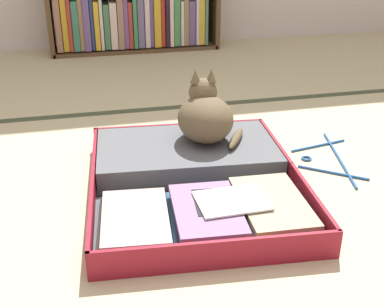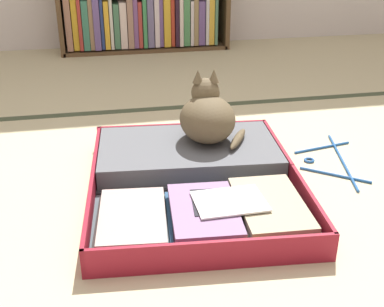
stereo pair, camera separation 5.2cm
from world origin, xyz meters
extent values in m
plane|color=#C3B88E|center=(0.00, 0.00, 0.00)|extent=(10.00, 10.00, 0.00)
cube|color=#3E4831|center=(0.00, 1.07, 0.00)|extent=(4.80, 0.05, 0.00)
cube|color=brown|center=(0.03, 2.26, 0.01)|extent=(1.12, 0.25, 0.02)
cube|color=#A3725C|center=(-0.48, 2.26, 0.21)|extent=(0.04, 0.21, 0.35)
cube|color=gold|center=(-0.44, 2.27, 0.20)|extent=(0.04, 0.21, 0.33)
cube|color=#AE352F|center=(-0.41, 2.25, 0.22)|extent=(0.02, 0.21, 0.37)
cube|color=#3A7D62|center=(-0.37, 2.25, 0.20)|extent=(0.04, 0.21, 0.32)
cube|color=#A27D59|center=(-0.34, 2.26, 0.21)|extent=(0.03, 0.21, 0.34)
cube|color=#6A5293|center=(-0.30, 2.25, 0.22)|extent=(0.04, 0.21, 0.37)
cube|color=navy|center=(-0.27, 2.26, 0.22)|extent=(0.02, 0.21, 0.38)
cube|color=yellow|center=(-0.24, 2.26, 0.19)|extent=(0.03, 0.21, 0.31)
cube|color=silver|center=(-0.20, 2.25, 0.22)|extent=(0.02, 0.21, 0.36)
cube|color=#477A58|center=(-0.17, 2.26, 0.18)|extent=(0.04, 0.21, 0.29)
cube|color=beige|center=(-0.13, 2.26, 0.19)|extent=(0.04, 0.21, 0.30)
cube|color=#A07863|center=(-0.08, 2.25, 0.21)|extent=(0.04, 0.21, 0.35)
cube|color=#7C4F88|center=(-0.04, 2.26, 0.21)|extent=(0.03, 0.21, 0.35)
cube|color=#AC3831|center=(-0.01, 2.26, 0.19)|extent=(0.03, 0.21, 0.30)
cube|color=#3C8B52|center=(0.02, 2.25, 0.20)|extent=(0.03, 0.21, 0.33)
cube|color=slate|center=(0.06, 2.26, 0.21)|extent=(0.04, 0.21, 0.36)
cube|color=silver|center=(0.10, 2.26, 0.21)|extent=(0.03, 0.21, 0.36)
cube|color=#6B5193|center=(0.13, 2.27, 0.22)|extent=(0.03, 0.21, 0.37)
cube|color=gold|center=(0.17, 2.25, 0.19)|extent=(0.04, 0.21, 0.32)
cube|color=#C33D29|center=(0.21, 2.26, 0.19)|extent=(0.02, 0.21, 0.31)
cube|color=#2A1727|center=(0.24, 2.25, 0.20)|extent=(0.02, 0.21, 0.32)
cube|color=beige|center=(0.26, 2.25, 0.21)|extent=(0.02, 0.21, 0.35)
cube|color=#488A52|center=(0.30, 2.26, 0.21)|extent=(0.04, 0.21, 0.35)
cube|color=silver|center=(0.34, 2.26, 0.18)|extent=(0.02, 0.21, 0.30)
cube|color=#8F7950|center=(0.37, 2.26, 0.21)|extent=(0.03, 0.21, 0.35)
cube|color=#674D88|center=(0.41, 2.26, 0.18)|extent=(0.04, 0.21, 0.30)
cube|color=silver|center=(0.44, 2.26, 0.19)|extent=(0.02, 0.21, 0.31)
cube|color=gold|center=(0.47, 2.26, 0.22)|extent=(0.04, 0.21, 0.37)
cube|color=#4C785A|center=(0.51, 2.25, 0.20)|extent=(0.02, 0.21, 0.33)
cube|color=maroon|center=(-0.05, 0.02, 0.01)|extent=(0.72, 0.47, 0.01)
cube|color=maroon|center=(-0.06, -0.18, 0.05)|extent=(0.69, 0.07, 0.09)
cube|color=maroon|center=(-0.39, 0.05, 0.05)|extent=(0.05, 0.42, 0.09)
cube|color=maroon|center=(0.29, 0.00, 0.05)|extent=(0.05, 0.42, 0.09)
cube|color=#48555A|center=(-0.05, 0.02, 0.02)|extent=(0.70, 0.45, 0.01)
cube|color=maroon|center=(-0.01, 0.44, 0.01)|extent=(0.72, 0.47, 0.01)
cube|color=maroon|center=(0.00, 0.64, 0.05)|extent=(0.69, 0.07, 0.09)
cube|color=maroon|center=(-0.35, 0.47, 0.05)|extent=(0.05, 0.42, 0.09)
cube|color=maroon|center=(0.33, 0.41, 0.05)|extent=(0.05, 0.42, 0.09)
cube|color=#48555A|center=(-0.01, 0.44, 0.02)|extent=(0.70, 0.45, 0.01)
cylinder|color=black|center=(-0.03, 0.23, 0.02)|extent=(0.67, 0.07, 0.02)
cube|color=#292422|center=(-0.27, 0.04, 0.03)|extent=(0.23, 0.33, 0.02)
cube|color=#B19B90|center=(-0.26, 0.05, 0.05)|extent=(0.23, 0.33, 0.02)
cube|color=#2B4F75|center=(-0.05, 0.01, 0.03)|extent=(0.23, 0.37, 0.01)
cube|color=#2E1829|center=(-0.04, 0.02, 0.04)|extent=(0.23, 0.33, 0.02)
cube|color=gray|center=(-0.04, 0.02, 0.07)|extent=(0.22, 0.32, 0.02)
cube|color=#ABA395|center=(0.16, 0.01, 0.03)|extent=(0.23, 0.34, 0.02)
cube|color=#2A2320|center=(0.17, 0.00, 0.05)|extent=(0.21, 0.34, 0.02)
cube|color=tan|center=(0.17, 0.01, 0.06)|extent=(0.22, 0.34, 0.02)
cube|color=white|center=(0.04, 0.03, 0.08)|extent=(0.22, 0.16, 0.01)
cube|color=black|center=(0.01, 0.04, 0.08)|extent=(0.19, 0.17, 0.01)
cube|color=#585A60|center=(-0.01, 0.44, 0.05)|extent=(0.69, 0.44, 0.08)
torus|color=white|center=(-0.11, 0.45, 0.09)|extent=(0.11, 0.11, 0.01)
cylinder|color=black|center=(-0.19, 0.64, 0.05)|extent=(0.02, 0.02, 0.08)
cylinder|color=black|center=(0.19, 0.61, 0.05)|extent=(0.02, 0.02, 0.08)
cube|color=red|center=(0.13, -0.19, 0.04)|extent=(0.03, 0.00, 0.02)
cube|color=yellow|center=(0.05, -0.18, 0.06)|extent=(0.03, 0.00, 0.02)
cube|color=yellow|center=(0.12, -0.19, 0.02)|extent=(0.03, 0.00, 0.02)
cube|color=yellow|center=(0.05, -0.18, 0.06)|extent=(0.04, 0.01, 0.02)
ellipsoid|color=brown|center=(0.06, 0.46, 0.18)|extent=(0.22, 0.26, 0.17)
ellipsoid|color=brown|center=(0.07, 0.53, 0.14)|extent=(0.15, 0.10, 0.09)
sphere|color=brown|center=(0.07, 0.52, 0.26)|extent=(0.11, 0.11, 0.11)
cone|color=brown|center=(0.10, 0.51, 0.33)|extent=(0.04, 0.04, 0.05)
cone|color=brown|center=(0.04, 0.51, 0.33)|extent=(0.04, 0.04, 0.05)
sphere|color=gold|center=(0.09, 0.56, 0.27)|extent=(0.02, 0.02, 0.02)
sphere|color=gold|center=(0.05, 0.56, 0.27)|extent=(0.02, 0.02, 0.02)
ellipsoid|color=brown|center=(0.17, 0.41, 0.11)|extent=(0.12, 0.18, 0.03)
cylinder|color=#22569B|center=(0.58, 0.36, 0.01)|extent=(0.12, 0.47, 0.01)
cylinder|color=#22569B|center=(0.50, 0.25, 0.01)|extent=(0.21, 0.17, 0.01)
cylinder|color=#22569B|center=(0.55, 0.49, 0.01)|extent=(0.26, 0.06, 0.01)
torus|color=#22569B|center=(0.45, 0.39, 0.01)|extent=(0.05, 0.05, 0.01)
camera|label=1|loc=(-0.38, -1.23, 0.88)|focal=47.32mm
camera|label=2|loc=(-0.33, -1.25, 0.88)|focal=47.32mm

